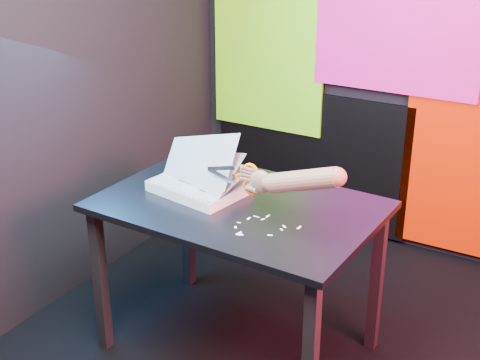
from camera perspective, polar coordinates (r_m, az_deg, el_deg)
The scene contains 7 objects.
room at distance 2.40m, azimuth 8.23°, elevation 7.78°, with size 3.01×3.01×2.71m.
backdrop at distance 3.84m, azimuth 17.28°, elevation 6.66°, with size 2.88×0.05×2.08m.
work_table at distance 2.93m, azimuth -0.14°, elevation -3.59°, with size 1.21×0.83×0.75m.
printout_stack at distance 3.00m, azimuth -3.53°, elevation -0.48°, with size 0.44×0.35×0.30m.
scissors at distance 2.78m, azimuth 0.59°, elevation 0.14°, with size 0.25×0.02×0.14m.
hand_forearm at distance 2.66m, azimuth 4.77°, elevation -0.03°, with size 0.46×0.09×0.19m.
paper_clippings at distance 2.69m, azimuth 1.79°, elevation -3.95°, with size 0.24×0.22×0.00m.
Camera 1 is at (0.87, -2.15, 1.97)m, focal length 50.00 mm.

